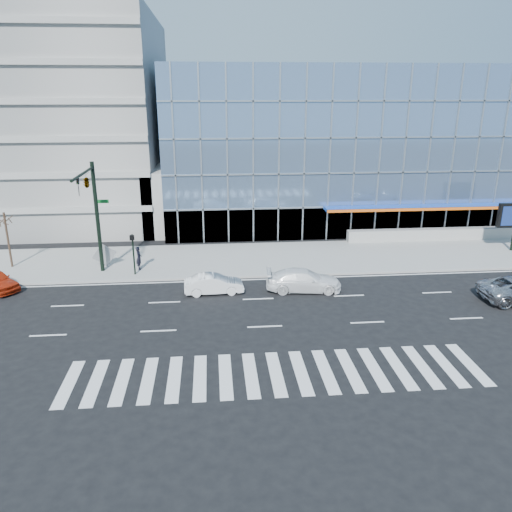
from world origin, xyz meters
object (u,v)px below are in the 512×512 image
at_px(traffic_signal, 90,194).
at_px(street_tree_near, 5,220).
at_px(pedestrian, 139,258).
at_px(tilted_panel, 104,255).
at_px(white_suv, 304,280).
at_px(white_sedan, 214,284).
at_px(ped_signal_post, 133,248).

distance_m(traffic_signal, street_tree_near, 7.96).
height_order(street_tree_near, pedestrian, street_tree_near).
xyz_separation_m(traffic_signal, tilted_panel, (0.02, 2.36, -5.11)).
xyz_separation_m(white_suv, tilted_panel, (-14.15, 5.72, 0.33)).
relative_size(street_tree_near, white_suv, 0.84).
height_order(white_suv, white_sedan, white_suv).
bearing_deg(pedestrian, traffic_signal, 109.98).
height_order(white_sedan, pedestrian, pedestrian).
xyz_separation_m(street_tree_near, white_suv, (21.17, -6.29, -3.05)).
bearing_deg(white_suv, tilted_panel, 73.40).
relative_size(ped_signal_post, white_sedan, 0.77).
height_order(traffic_signal, ped_signal_post, traffic_signal).
bearing_deg(tilted_panel, ped_signal_post, -53.16).
distance_m(ped_signal_post, pedestrian, 1.58).
height_order(white_suv, pedestrian, pedestrian).
relative_size(ped_signal_post, pedestrian, 1.71).
bearing_deg(white_suv, pedestrian, 72.53).
distance_m(street_tree_near, tilted_panel, 7.55).
distance_m(ped_signal_post, tilted_panel, 3.35).
xyz_separation_m(white_sedan, tilted_panel, (-8.15, 5.67, 0.42)).
bearing_deg(pedestrian, white_sedan, -140.10).
xyz_separation_m(ped_signal_post, street_tree_near, (-9.50, 2.56, 1.64)).
bearing_deg(white_suv, street_tree_near, 78.85).
xyz_separation_m(traffic_signal, white_suv, (14.17, -3.36, -5.44)).
bearing_deg(tilted_panel, pedestrian, -32.61).
bearing_deg(traffic_signal, white_suv, -13.35).
relative_size(traffic_signal, pedestrian, 4.57).
bearing_deg(pedestrian, ped_signal_post, 161.45).
bearing_deg(traffic_signal, ped_signal_post, 8.52).
bearing_deg(white_sedan, traffic_signal, 64.63).
height_order(traffic_signal, white_suv, traffic_signal).
bearing_deg(white_sedan, tilted_panel, 51.88).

